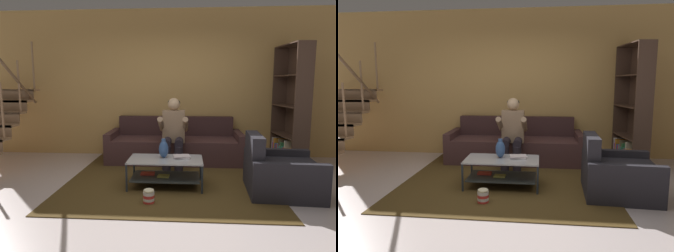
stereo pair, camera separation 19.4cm
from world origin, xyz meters
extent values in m
plane|color=beige|center=(0.00, 0.00, 0.00)|extent=(16.80, 16.80, 0.00)
cube|color=tan|center=(0.00, 2.46, 1.45)|extent=(8.40, 0.12, 2.90)
cube|color=#A47B57|center=(-3.22, 1.78, 1.13)|extent=(1.07, 0.27, 0.04)
cube|color=#A47B57|center=(-3.22, 2.04, 1.33)|extent=(1.07, 0.27, 0.04)
cube|color=#906C4C|center=(-3.22, 1.92, 1.25)|extent=(1.07, 0.02, 0.19)
cylinder|color=#A47B57|center=(-2.72, 0.98, 1.03)|extent=(0.04, 0.04, 0.90)
cylinder|color=#A47B57|center=(-2.72, 1.51, 1.41)|extent=(0.04, 0.04, 0.90)
cylinder|color=#A47B57|center=(-2.72, 2.04, 1.80)|extent=(0.04, 0.04, 0.90)
cylinder|color=brown|center=(-2.72, 1.25, 1.67)|extent=(0.05, 1.62, 1.19)
cube|color=#462B2B|center=(0.01, 1.90, 0.22)|extent=(2.23, 0.89, 0.45)
cube|color=#3B2524|center=(0.01, 2.25, 0.63)|extent=(2.23, 0.18, 0.37)
cube|color=#462B2B|center=(-1.16, 1.90, 0.28)|extent=(0.13, 0.89, 0.57)
cube|color=#462B2B|center=(1.19, 1.90, 0.28)|extent=(0.13, 0.89, 0.57)
cylinder|color=#251F27|center=(-0.09, 1.14, 0.22)|extent=(0.14, 0.14, 0.45)
cylinder|color=#251F27|center=(0.11, 1.14, 0.22)|extent=(0.14, 0.14, 0.45)
cylinder|color=#251F27|center=(-0.09, 1.32, 0.49)|extent=(0.14, 0.42, 0.14)
cylinder|color=#251F27|center=(0.11, 1.32, 0.49)|extent=(0.14, 0.42, 0.14)
cube|color=#9C7C5E|center=(0.01, 1.53, 0.72)|extent=(0.38, 0.22, 0.56)
cylinder|color=#9C7C5E|center=(-0.19, 1.35, 0.78)|extent=(0.09, 0.49, 0.31)
cylinder|color=#9C7C5E|center=(0.22, 1.35, 0.78)|extent=(0.09, 0.49, 0.31)
sphere|color=tan|center=(0.01, 1.53, 1.11)|extent=(0.21, 0.21, 0.21)
ellipsoid|color=black|center=(0.01, 1.55, 1.13)|extent=(0.21, 0.21, 0.13)
cube|color=#B4B5BB|center=(-0.05, 0.50, 0.40)|extent=(1.04, 0.58, 0.02)
cube|color=#343C3C|center=(-0.05, 0.50, 0.14)|extent=(0.96, 0.54, 0.02)
cylinder|color=#242C35|center=(-0.56, 0.22, 0.20)|extent=(0.03, 0.03, 0.41)
cylinder|color=#242C35|center=(0.46, 0.22, 0.20)|extent=(0.03, 0.03, 0.41)
cylinder|color=#242C35|center=(-0.56, 0.77, 0.20)|extent=(0.03, 0.03, 0.41)
cylinder|color=#242C35|center=(0.46, 0.77, 0.20)|extent=(0.03, 0.03, 0.41)
cube|color=red|center=(-0.31, 0.56, 0.17)|extent=(0.20, 0.11, 0.03)
cube|color=#B1AD46|center=(-0.08, 0.47, 0.16)|extent=(0.17, 0.13, 0.02)
cube|color=#4F3A1A|center=(-0.02, 1.10, 0.01)|extent=(3.00, 3.40, 0.01)
cube|color=brown|center=(-0.02, 1.10, 0.01)|extent=(1.65, 1.87, 0.00)
ellipsoid|color=#335287|center=(-0.08, 0.56, 0.53)|extent=(0.14, 0.14, 0.25)
cylinder|color=#335287|center=(-0.08, 0.56, 0.65)|extent=(0.06, 0.06, 0.05)
cube|color=silver|center=(0.18, 0.57, 0.41)|extent=(0.25, 0.19, 0.02)
cube|color=silver|center=(0.18, 0.57, 0.43)|extent=(0.26, 0.21, 0.02)
cube|color=#4B3528|center=(2.01, 2.27, 1.06)|extent=(0.29, 0.05, 2.13)
cube|color=#4B3528|center=(2.11, 1.34, 1.06)|extent=(0.29, 0.05, 2.13)
cube|color=#4B3528|center=(2.19, 1.82, 1.06)|extent=(0.12, 0.95, 2.13)
cube|color=#4B3528|center=(2.06, 1.80, 0.01)|extent=(0.39, 0.94, 0.02)
cube|color=#4B3528|center=(2.06, 1.80, 0.53)|extent=(0.39, 0.94, 0.02)
cube|color=#4B3528|center=(2.06, 1.80, 1.06)|extent=(0.39, 0.94, 0.02)
cube|color=#4B3528|center=(2.06, 1.80, 1.60)|extent=(0.39, 0.94, 0.02)
cube|color=#4B3528|center=(2.06, 1.80, 2.12)|extent=(0.39, 0.94, 0.02)
cube|color=silver|center=(2.01, 2.23, 0.22)|extent=(0.25, 0.06, 0.41)
cube|color=purple|center=(2.01, 2.18, 0.18)|extent=(0.25, 0.07, 0.32)
cube|color=orange|center=(2.02, 2.13, 0.22)|extent=(0.24, 0.08, 0.40)
cube|color=#2C55B1|center=(2.02, 2.07, 0.18)|extent=(0.23, 0.08, 0.32)
cube|color=red|center=(2.02, 2.02, 0.18)|extent=(0.23, 0.06, 0.31)
cube|color=#6997B5|center=(2.01, 1.97, 0.19)|extent=(0.20, 0.07, 0.33)
cube|color=#8F7755|center=(2.04, 1.92, 0.23)|extent=(0.24, 0.05, 0.43)
cube|color=teal|center=(2.05, 1.87, 0.18)|extent=(0.25, 0.08, 0.31)
cube|color=#348248|center=(2.05, 1.82, 0.21)|extent=(0.24, 0.08, 0.38)
cube|color=teal|center=(2.03, 1.76, 0.18)|extent=(0.19, 0.07, 0.32)
cube|color=#C63535|center=(2.05, 1.71, 0.18)|extent=(0.21, 0.06, 0.32)
cube|color=silver|center=(2.06, 1.66, 0.24)|extent=(0.23, 0.06, 0.45)
cube|color=orange|center=(2.07, 1.61, 0.18)|extent=(0.24, 0.07, 0.32)
cube|color=gold|center=(2.09, 1.57, 0.18)|extent=(0.26, 0.06, 0.32)
cube|color=#26242B|center=(1.53, 0.36, 0.21)|extent=(0.94, 0.73, 0.42)
cube|color=#26242B|center=(1.16, 0.38, 0.61)|extent=(0.20, 0.69, 0.38)
cube|color=#26242B|center=(1.51, -0.04, 0.26)|extent=(0.91, 0.16, 0.52)
cube|color=#26242B|center=(1.55, 0.75, 0.26)|extent=(0.91, 0.16, 0.52)
cylinder|color=red|center=(-0.21, -0.12, 0.02)|extent=(0.14, 0.14, 0.04)
cylinder|color=white|center=(-0.21, -0.12, 0.05)|extent=(0.14, 0.14, 0.04)
cylinder|color=red|center=(-0.21, -0.12, 0.09)|extent=(0.14, 0.14, 0.04)
cylinder|color=white|center=(-0.21, -0.12, 0.13)|extent=(0.14, 0.14, 0.04)
ellipsoid|color=beige|center=(-0.21, -0.12, 0.16)|extent=(0.13, 0.13, 0.05)
camera|label=1|loc=(0.27, -3.61, 1.47)|focal=32.00mm
camera|label=2|loc=(0.47, -3.59, 1.47)|focal=32.00mm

